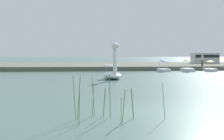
{
  "coord_description": "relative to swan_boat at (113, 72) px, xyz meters",
  "views": [
    {
      "loc": [
        -2.41,
        -8.8,
        2.08
      ],
      "look_at": [
        -0.58,
        15.09,
        0.67
      ],
      "focal_mm": 40.59,
      "sensor_mm": 36.0,
      "label": 1
    }
  ],
  "objects": [
    {
      "name": "ground_plane",
      "position": [
        0.68,
        -13.11,
        -0.62
      ],
      "size": [
        581.87,
        581.87,
        0.0
      ],
      "primitive_type": "plane",
      "color": "#47665B"
    },
    {
      "name": "pedal_boat_lime",
      "position": [
        10.28,
        9.32,
        -0.2
      ],
      "size": [
        1.26,
        1.94,
        1.48
      ],
      "color": "white",
      "rests_on": "ground_plane"
    },
    {
      "name": "shore_bank_far",
      "position": [
        0.68,
        21.33,
        -0.34
      ],
      "size": [
        132.94,
        20.54,
        0.56
      ],
      "primitive_type": "cube",
      "color": "#5B6051",
      "rests_on": "ground_plane"
    },
    {
      "name": "reed_clump_foreground",
      "position": [
        -1.29,
        -13.78,
        -0.02
      ],
      "size": [
        2.97,
        1.3,
        1.46
      ],
      "color": "#4C7F33",
      "rests_on": "ground_plane"
    },
    {
      "name": "person_on_path",
      "position": [
        13.7,
        12.69,
        0.82
      ],
      "size": [
        0.26,
        0.26,
        1.68
      ],
      "color": "#47382D",
      "rests_on": "shore_bank_far"
    },
    {
      "name": "swan_boat",
      "position": [
        0.0,
        0.0,
        0.0
      ],
      "size": [
        1.91,
        3.0,
        3.11
      ],
      "color": "white",
      "rests_on": "ground_plane"
    },
    {
      "name": "pedal_boat_yellow",
      "position": [
        13.38,
        9.62,
        -0.2
      ],
      "size": [
        1.19,
        1.85,
        1.35
      ],
      "color": "white",
      "rests_on": "ground_plane"
    },
    {
      "name": "pedal_boat_blue",
      "position": [
        7.3,
        9.75,
        -0.18
      ],
      "size": [
        1.43,
        2.01,
        1.44
      ],
      "color": "white",
      "rests_on": "ground_plane"
    },
    {
      "name": "parked_van",
      "position": [
        18.61,
        22.67,
        0.98
      ],
      "size": [
        4.9,
        2.01,
        1.91
      ],
      "color": "silver",
      "rests_on": "shore_bank_far"
    }
  ]
}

